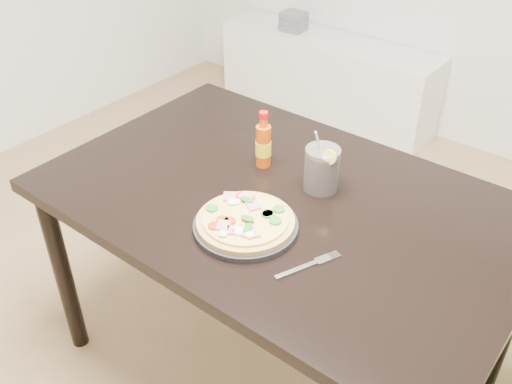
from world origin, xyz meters
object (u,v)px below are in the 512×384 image
Objects in this scene: media_console at (326,77)px; dining_table at (281,218)px; pizza at (245,220)px; fork at (310,265)px; hot_sauce_bottle at (263,145)px; plate at (246,226)px; cola_cup at (322,170)px.

dining_table is at bearing -62.16° from media_console.
pizza reaches higher than fork.
pizza is 1.43× the size of hot_sauce_bottle.
media_console is at bearing 115.91° from plate.
fork is (0.22, -0.01, -0.02)m from pizza.
plate reaches higher than dining_table.
media_console is at bearing 143.60° from fork.
plate is 0.30m from cola_cup.
plate is 1.53× the size of hot_sauce_bottle.
plate is 0.20× the size of media_console.
cola_cup is at bearing 79.25° from pizza.
plate is at bearing -60.69° from hot_sauce_bottle.
dining_table is 7.50× the size of hot_sauce_bottle.
hot_sauce_bottle is (-0.16, 0.28, 0.05)m from pizza.
pizza is at bearing -85.97° from dining_table.
cola_cup is 0.14× the size of media_console.
pizza is at bearing -160.74° from fork.
hot_sauce_bottle is (-0.14, 0.10, 0.16)m from dining_table.
hot_sauce_bottle is 0.13× the size of media_console.
pizza is (0.01, -0.18, 0.11)m from dining_table.
fork is at bearing -61.26° from cola_cup.
media_console is (-1.17, 1.97, -0.50)m from fork.
cola_cup is 1.07× the size of fork.
hot_sauce_bottle is 0.49m from fork.
cola_cup is 0.35m from fork.
fork is at bearing -3.96° from plate.
fork is at bearing -3.65° from pizza.
plate reaches higher than media_console.
dining_table is 4.91× the size of plate.
fork is (0.23, -0.20, 0.09)m from dining_table.
cola_cup is at bearing 57.07° from dining_table.
pizza is 1.38× the size of cola_cup.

